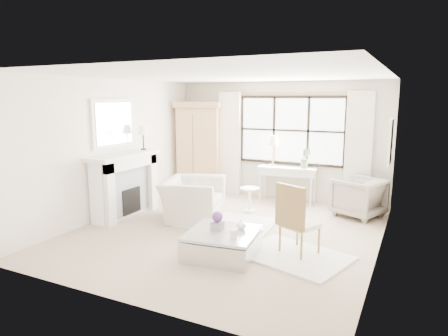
{
  "coord_description": "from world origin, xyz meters",
  "views": [
    {
      "loc": [
        2.93,
        -6.07,
        2.34
      ],
      "look_at": [
        -0.15,
        0.2,
        1.1
      ],
      "focal_mm": 32.0,
      "sensor_mm": 36.0,
      "label": 1
    }
  ],
  "objects": [
    {
      "name": "planter_box",
      "position": [
        0.31,
        -0.97,
        0.44
      ],
      "size": [
        0.17,
        0.17,
        0.12
      ],
      "primitive_type": "cube",
      "rotation": [
        0.0,
        0.0,
        0.02
      ],
      "color": "gray",
      "rests_on": "coffee_table"
    },
    {
      "name": "mirror_frame",
      "position": [
        -2.47,
        0.0,
        1.84
      ],
      "size": [
        0.05,
        1.15,
        0.95
      ],
      "primitive_type": "cube",
      "color": "white",
      "rests_on": "wall_left"
    },
    {
      "name": "wall_left",
      "position": [
        -2.5,
        0.0,
        1.35
      ],
      "size": [
        0.0,
        5.5,
        5.5
      ],
      "primitive_type": "plane",
      "rotation": [
        1.57,
        0.0,
        1.57
      ],
      "color": "white",
      "rests_on": "ground"
    },
    {
      "name": "wall_back",
      "position": [
        0.0,
        2.75,
        1.35
      ],
      "size": [
        5.0,
        0.0,
        5.0
      ],
      "primitive_type": "plane",
      "rotation": [
        1.57,
        0.0,
        0.0
      ],
      "color": "beige",
      "rests_on": "ground"
    },
    {
      "name": "rug_right",
      "position": [
        1.39,
        -0.57,
        0.01
      ],
      "size": [
        1.77,
        1.51,
        0.03
      ],
      "primitive_type": "cube",
      "rotation": [
        0.0,
        0.0,
        -0.28
      ],
      "color": "white",
      "rests_on": "floor"
    },
    {
      "name": "mirror_glass",
      "position": [
        -2.44,
        0.0,
        1.84
      ],
      "size": [
        0.02,
        1.0,
        0.8
      ],
      "primitive_type": "cube",
      "color": "#B4B9C0",
      "rests_on": "wall_left"
    },
    {
      "name": "window_frame",
      "position": [
        0.3,
        2.72,
        1.6
      ],
      "size": [
        2.5,
        0.04,
        1.5
      ],
      "primitive_type": null,
      "color": "black",
      "rests_on": "wall_back"
    },
    {
      "name": "coffee_vase",
      "position": [
        0.63,
        -0.79,
        0.46
      ],
      "size": [
        0.17,
        0.17,
        0.16
      ],
      "primitive_type": "imported",
      "rotation": [
        0.0,
        0.0,
        -0.14
      ],
      "color": "silver",
      "rests_on": "coffee_table"
    },
    {
      "name": "console_table",
      "position": [
        0.31,
        2.5,
        0.4
      ],
      "size": [
        1.34,
        0.6,
        0.8
      ],
      "rotation": [
        0.0,
        0.0,
        0.12
      ],
      "color": "silver",
      "rests_on": "floor"
    },
    {
      "name": "wall_right",
      "position": [
        2.5,
        0.0,
        1.35
      ],
      "size": [
        0.0,
        5.5,
        5.5
      ],
      "primitive_type": "plane",
      "rotation": [
        1.57,
        0.0,
        -1.57
      ],
      "color": "beige",
      "rests_on": "ground"
    },
    {
      "name": "pillar_candle",
      "position": [
        0.68,
        -1.19,
        0.44
      ],
      "size": [
        0.1,
        0.1,
        0.12
      ],
      "primitive_type": "cylinder",
      "color": "white",
      "rests_on": "coffee_table"
    },
    {
      "name": "art_canvas",
      "position": [
        2.45,
        1.7,
        1.55
      ],
      "size": [
        0.01,
        0.52,
        0.72
      ],
      "primitive_type": "cube",
      "color": "#B9A48F",
      "rests_on": "wall_right"
    },
    {
      "name": "coffee_table",
      "position": [
        0.42,
        -1.0,
        0.18
      ],
      "size": [
        1.12,
        1.12,
        0.38
      ],
      "rotation": [
        0.0,
        0.0,
        0.13
      ],
      "color": "silver",
      "rests_on": "floor"
    },
    {
      "name": "window_pane",
      "position": [
        0.3,
        2.73,
        1.6
      ],
      "size": [
        2.4,
        0.02,
        1.5
      ],
      "primitive_type": "cube",
      "color": "white",
      "rests_on": "wall_back"
    },
    {
      "name": "ceiling",
      "position": [
        0.0,
        0.0,
        2.7
      ],
      "size": [
        5.5,
        5.5,
        0.0
      ],
      "primitive_type": "plane",
      "rotation": [
        3.14,
        0.0,
        0.0
      ],
      "color": "white",
      "rests_on": "ground"
    },
    {
      "name": "curtain_left",
      "position": [
        -1.2,
        2.65,
        1.24
      ],
      "size": [
        0.55,
        0.1,
        2.47
      ],
      "primitive_type": "cube",
      "color": "white",
      "rests_on": "ground"
    },
    {
      "name": "planter_flowers",
      "position": [
        0.31,
        -0.97,
        0.58
      ],
      "size": [
        0.16,
        0.16,
        0.16
      ],
      "primitive_type": "sphere",
      "color": "#5C327D",
      "rests_on": "planter_box"
    },
    {
      "name": "mantel_lamp",
      "position": [
        -2.22,
        0.6,
        1.65
      ],
      "size": [
        0.22,
        0.22,
        0.51
      ],
      "color": "black",
      "rests_on": "fireplace"
    },
    {
      "name": "curtain_right",
      "position": [
        1.8,
        2.65,
        1.24
      ],
      "size": [
        0.55,
        0.1,
        2.47
      ],
      "primitive_type": "cube",
      "color": "beige",
      "rests_on": "ground"
    },
    {
      "name": "console_lamp",
      "position": [
        -0.03,
        2.48,
        1.36
      ],
      "size": [
        0.28,
        0.28,
        0.69
      ],
      "color": "#C49244",
      "rests_on": "console_table"
    },
    {
      "name": "armoire",
      "position": [
        -1.94,
        2.45,
        1.14
      ],
      "size": [
        1.27,
        0.98,
        2.24
      ],
      "rotation": [
        0.0,
        0.0,
        0.28
      ],
      "color": "tan",
      "rests_on": "floor"
    },
    {
      "name": "wall_front",
      "position": [
        0.0,
        -2.75,
        1.35
      ],
      "size": [
        5.0,
        0.0,
        5.0
      ],
      "primitive_type": "plane",
      "rotation": [
        -1.57,
        0.0,
        0.0
      ],
      "color": "beige",
      "rests_on": "ground"
    },
    {
      "name": "orchid_plant",
      "position": [
        0.72,
        2.49,
        1.03
      ],
      "size": [
        0.25,
        0.2,
        0.45
      ],
      "primitive_type": "imported",
      "rotation": [
        0.0,
        0.0,
        0.01
      ],
      "color": "#5E774F",
      "rests_on": "console_table"
    },
    {
      "name": "curtain_rod",
      "position": [
        0.3,
        2.67,
        2.47
      ],
      "size": [
        3.3,
        0.04,
        0.04
      ],
      "primitive_type": "cylinder",
      "rotation": [
        0.0,
        1.57,
        0.0
      ],
      "color": "#A58139",
      "rests_on": "wall_back"
    },
    {
      "name": "wingback_chair",
      "position": [
        1.94,
        2.0,
        0.39
      ],
      "size": [
        1.11,
        1.1,
        0.78
      ],
      "primitive_type": "imported",
      "rotation": [
        0.0,
        0.0,
        -1.97
      ],
      "color": "gray",
      "rests_on": "floor"
    },
    {
      "name": "french_chair",
      "position": [
        1.41,
        -0.45,
        0.31
      ],
      "size": [
        0.64,
        0.64,
        1.08
      ],
      "rotation": [
        0.0,
        0.0,
        2.71
      ],
      "color": "olive",
      "rests_on": "floor"
    },
    {
      "name": "club_armchair",
      "position": [
        -0.92,
        0.39,
        0.39
      ],
      "size": [
        1.33,
        1.44,
        0.79
      ],
      "primitive_type": "imported",
      "rotation": [
        0.0,
        0.0,
        1.83
      ],
      "color": "beige",
      "rests_on": "floor"
    },
    {
      "name": "rug_left",
      "position": [
        -0.19,
        0.43,
        0.02
      ],
      "size": [
        1.77,
        1.31,
        0.03
      ],
      "primitive_type": "cube",
      "rotation": [
        0.0,
        0.0,
        0.06
      ],
      "color": "white",
      "rests_on": "floor"
    },
    {
      "name": "fireplace",
      "position": [
        -2.27,
        0.0,
        0.65
      ],
      "size": [
        0.58,
        1.66,
        1.26
      ],
      "color": "white",
      "rests_on": "ground"
    },
    {
      "name": "side_table",
      "position": [
        -0.13,
        1.36,
        0.33
      ],
      "size": [
        0.4,
        0.4,
        0.51
      ],
      "color": "white",
      "rests_on": "floor"
    },
    {
      "name": "art_frame",
      "position": [
        2.47,
        1.7,
        1.55
      ],
      "size": [
        0.04,
        0.62,
        0.82
      ],
      "primitive_type": "cube",
      "color": "silver",
      "rests_on": "wall_right"
    },
    {
      "name": "floor",
      "position": [
        0.0,
        0.0,
        0.0
      ],
      "size": [
        5.5,
        5.5,
        0.0
      ],
      "primitive_type": "plane",
      "color": "tan",
      "rests_on": "ground"
    }
  ]
}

